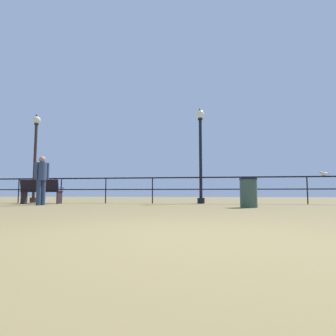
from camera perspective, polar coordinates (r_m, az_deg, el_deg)
name	(u,v)px	position (r m, az deg, el deg)	size (l,w,h in m)	color
ground_plane	(177,238)	(2.59, 1.90, -13.85)	(60.00, 60.00, 0.00)	olive
pier_railing	(201,184)	(11.00, 6.72, -3.18)	(19.22, 0.05, 1.03)	black
bench_far_left	(41,190)	(12.02, -24.16, -4.06)	(1.54, 0.62, 0.92)	black
lamppost_left	(35,152)	(13.69, -25.08, 3.00)	(0.33, 0.33, 3.89)	#2E1F1D
lamppost_center	(200,148)	(11.47, 6.53, 3.97)	(0.33, 0.33, 3.85)	black
person_at_railing	(42,177)	(10.51, -24.03, -1.65)	(0.32, 0.48, 1.66)	navy
seagull_on_rail	(324,174)	(11.78, 28.81, -1.00)	(0.35, 0.24, 0.18)	silver
trash_bin	(248,193)	(8.32, 15.83, -4.79)	(0.50, 0.50, 0.83)	#314A3D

